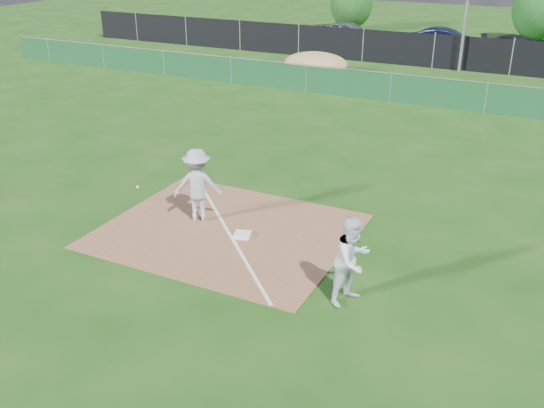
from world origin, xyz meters
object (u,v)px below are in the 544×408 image
(car_right, at_px, (523,48))
(tree_left, at_px, (351,4))
(first_base, at_px, (242,235))
(car_left, at_px, (349,33))
(play_at_first, at_px, (198,185))
(runner, at_px, (353,260))
(car_mid, at_px, (446,41))
(tree_mid, at_px, (539,9))

(car_right, bearing_deg, tree_left, 54.48)
(car_right, bearing_deg, first_base, 163.63)
(car_left, bearing_deg, play_at_first, -164.18)
(play_at_first, xyz_separation_m, runner, (4.77, -1.78, -0.05))
(play_at_first, relative_size, car_mid, 0.54)
(runner, bearing_deg, tree_mid, 20.92)
(first_base, xyz_separation_m, car_mid, (-0.76, 26.49, 0.69))
(first_base, xyz_separation_m, tree_mid, (3.68, 33.73, 2.04))
(play_at_first, distance_m, runner, 5.09)
(play_at_first, height_order, runner, play_at_first)
(first_base, distance_m, car_mid, 26.51)
(play_at_first, height_order, tree_left, tree_left)
(first_base, distance_m, tree_mid, 33.99)
(runner, distance_m, car_mid, 28.24)
(car_left, height_order, tree_left, tree_left)
(play_at_first, xyz_separation_m, car_mid, (0.69, 26.17, -0.23))
(first_base, bearing_deg, tree_mid, 83.78)
(car_mid, height_order, tree_mid, tree_mid)
(play_at_first, bearing_deg, tree_mid, 81.27)
(first_base, relative_size, runner, 0.21)
(car_left, distance_m, car_right, 10.94)
(car_right, height_order, tree_left, tree_left)
(car_mid, bearing_deg, car_right, -94.67)
(play_at_first, bearing_deg, tree_left, 103.28)
(car_right, bearing_deg, car_left, 76.62)
(play_at_first, relative_size, tree_left, 0.66)
(runner, bearing_deg, play_at_first, 91.09)
(play_at_first, relative_size, car_left, 0.59)
(runner, distance_m, car_right, 27.85)
(car_right, relative_size, tree_mid, 1.16)
(car_left, xyz_separation_m, tree_left, (-1.92, 5.61, 1.18))
(car_left, relative_size, tree_left, 1.13)
(tree_left, bearing_deg, tree_mid, 3.52)
(tree_mid, bearing_deg, tree_left, -176.48)
(first_base, distance_m, tree_left, 34.24)
(car_left, bearing_deg, car_right, -91.17)
(first_base, relative_size, car_mid, 0.09)
(car_left, xyz_separation_m, car_right, (10.90, -0.94, -0.02))
(tree_left, relative_size, tree_mid, 0.90)
(car_right, height_order, tree_mid, tree_mid)
(runner, bearing_deg, car_right, 20.78)
(car_mid, xyz_separation_m, tree_mid, (4.44, 7.24, 1.35))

